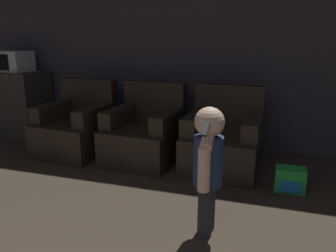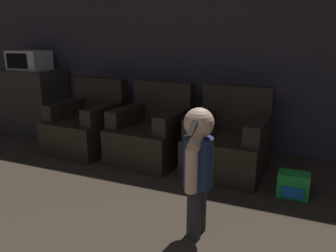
{
  "view_description": "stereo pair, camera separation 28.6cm",
  "coord_description": "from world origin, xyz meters",
  "px_view_note": "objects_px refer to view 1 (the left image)",
  "views": [
    {
      "loc": [
        0.99,
        0.31,
        1.4
      ],
      "look_at": [
        0.13,
        3.07,
        0.62
      ],
      "focal_mm": 35.0,
      "sensor_mm": 36.0,
      "label": 1
    },
    {
      "loc": [
        1.26,
        0.41,
        1.4
      ],
      "look_at": [
        0.13,
        3.07,
        0.62
      ],
      "focal_mm": 35.0,
      "sensor_mm": 36.0,
      "label": 2
    }
  ],
  "objects_px": {
    "armchair_middle": "(146,134)",
    "armchair_right": "(224,141)",
    "person_toddler": "(208,161)",
    "microwave": "(10,61)",
    "toy_backpack": "(290,180)",
    "armchair_left": "(78,127)"
  },
  "relations": [
    {
      "from": "armchair_middle",
      "to": "armchair_right",
      "type": "height_order",
      "value": "same"
    },
    {
      "from": "person_toddler",
      "to": "microwave",
      "type": "height_order",
      "value": "microwave"
    },
    {
      "from": "armchair_middle",
      "to": "microwave",
      "type": "relative_size",
      "value": 1.62
    },
    {
      "from": "armchair_middle",
      "to": "microwave",
      "type": "bearing_deg",
      "value": 174.53
    },
    {
      "from": "armchair_middle",
      "to": "armchair_right",
      "type": "bearing_deg",
      "value": 4.45
    },
    {
      "from": "person_toddler",
      "to": "microwave",
      "type": "xyz_separation_m",
      "value": [
        -3.17,
        1.68,
        0.52
      ]
    },
    {
      "from": "person_toddler",
      "to": "toy_backpack",
      "type": "xyz_separation_m",
      "value": [
        0.62,
        0.9,
        -0.45
      ]
    },
    {
      "from": "armchair_middle",
      "to": "toy_backpack",
      "type": "distance_m",
      "value": 1.66
    },
    {
      "from": "armchair_left",
      "to": "armchair_right",
      "type": "bearing_deg",
      "value": 4.27
    },
    {
      "from": "microwave",
      "to": "person_toddler",
      "type": "bearing_deg",
      "value": -27.94
    },
    {
      "from": "armchair_right",
      "to": "toy_backpack",
      "type": "height_order",
      "value": "armchair_right"
    },
    {
      "from": "armchair_left",
      "to": "armchair_middle",
      "type": "distance_m",
      "value": 0.91
    },
    {
      "from": "armchair_right",
      "to": "microwave",
      "type": "height_order",
      "value": "microwave"
    },
    {
      "from": "armchair_left",
      "to": "person_toddler",
      "type": "bearing_deg",
      "value": -30.22
    },
    {
      "from": "armchair_middle",
      "to": "person_toddler",
      "type": "relative_size",
      "value": 0.95
    },
    {
      "from": "armchair_right",
      "to": "person_toddler",
      "type": "distance_m",
      "value": 1.32
    },
    {
      "from": "armchair_left",
      "to": "microwave",
      "type": "height_order",
      "value": "microwave"
    },
    {
      "from": "microwave",
      "to": "armchair_right",
      "type": "bearing_deg",
      "value": -7.04
    },
    {
      "from": "armchair_left",
      "to": "microwave",
      "type": "distance_m",
      "value": 1.54
    },
    {
      "from": "armchair_middle",
      "to": "toy_backpack",
      "type": "bearing_deg",
      "value": -9.43
    },
    {
      "from": "armchair_middle",
      "to": "toy_backpack",
      "type": "relative_size",
      "value": 3.33
    },
    {
      "from": "armchair_left",
      "to": "armchair_right",
      "type": "height_order",
      "value": "same"
    }
  ]
}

